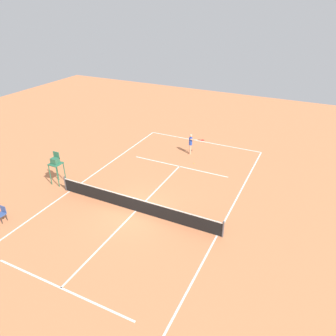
# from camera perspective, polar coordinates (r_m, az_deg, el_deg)

# --- Properties ---
(ground_plane) EXTENTS (60.00, 60.00, 0.00)m
(ground_plane) POSITION_cam_1_polar(r_m,az_deg,el_deg) (20.19, -5.78, -7.67)
(ground_plane) COLOR #D37A4C
(court_lines) EXTENTS (10.72, 24.35, 0.01)m
(court_lines) POSITION_cam_1_polar(r_m,az_deg,el_deg) (20.19, -5.78, -7.66)
(court_lines) COLOR white
(court_lines) RESTS_ON ground
(tennis_net) EXTENTS (11.32, 0.10, 1.07)m
(tennis_net) POSITION_cam_1_polar(r_m,az_deg,el_deg) (19.90, -5.85, -6.51)
(tennis_net) COLOR #4C4C51
(tennis_net) RESTS_ON ground
(player_serving) EXTENTS (1.35, 0.49, 1.80)m
(player_serving) POSITION_cam_1_polar(r_m,az_deg,el_deg) (26.88, 4.18, 4.62)
(player_serving) COLOR #D8A884
(player_serving) RESTS_ON ground
(tennis_ball) EXTENTS (0.07, 0.07, 0.07)m
(tennis_ball) POSITION_cam_1_polar(r_m,az_deg,el_deg) (25.67, 4.68, 0.84)
(tennis_ball) COLOR #CCE033
(tennis_ball) RESTS_ON ground
(umpire_chair) EXTENTS (0.80, 0.80, 2.41)m
(umpire_chair) POSITION_cam_1_polar(r_m,az_deg,el_deg) (23.51, -19.47, 0.80)
(umpire_chair) COLOR #2D6B4C
(umpire_chair) RESTS_ON ground
(courtside_chair_near) EXTENTS (0.44, 0.46, 0.95)m
(courtside_chair_near) POSITION_cam_1_polar(r_m,az_deg,el_deg) (21.40, -27.62, -7.17)
(courtside_chair_near) COLOR #262626
(courtside_chair_near) RESTS_ON ground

